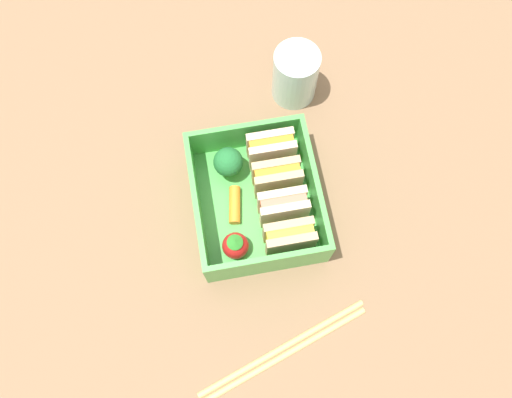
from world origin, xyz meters
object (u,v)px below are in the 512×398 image
object	(u,v)px
chopstick_pair	(281,352)
drinking_glass	(295,75)
sandwich_center_right	(289,238)
sandwich_left	(271,150)
broccoli_floret	(228,162)
carrot_stick_far_left	(234,202)
sandwich_center	(283,207)
sandwich_center_left	(277,178)
strawberry_far_left	(235,245)

from	to	relation	value
chopstick_pair	drinking_glass	distance (cm)	32.95
sandwich_center_right	drinking_glass	xyz separation A→B (cm)	(-20.21, 4.82, 0.06)
sandwich_left	broccoli_floret	bearing A→B (deg)	-81.64
sandwich_center_right	chopstick_pair	size ratio (longest dim) A/B	0.28
carrot_stick_far_left	drinking_glass	size ratio (longest dim) A/B	0.59
sandwich_center	carrot_stick_far_left	xyz separation A→B (cm)	(-2.12, -5.28, -1.80)
sandwich_center_left	strawberry_far_left	size ratio (longest dim) A/B	1.53
sandwich_center_left	chopstick_pair	distance (cm)	19.36
sandwich_left	broccoli_floret	size ratio (longest dim) A/B	1.26
sandwich_center_left	strawberry_far_left	xyz separation A→B (cm)	(6.84, -5.99, -0.83)
sandwich_center_right	carrot_stick_far_left	xyz separation A→B (cm)	(-5.73, -5.28, -1.80)
sandwich_center	strawberry_far_left	distance (cm)	6.86
sandwich_left	sandwich_center_right	world-z (taller)	same
sandwich_left	chopstick_pair	xyz separation A→B (cm)	(22.43, -3.06, -3.31)
carrot_stick_far_left	drinking_glass	xyz separation A→B (cm)	(-14.48, 10.10, 1.86)
sandwich_center_left	carrot_stick_far_left	size ratio (longest dim) A/B	1.25
sandwich_center_right	sandwich_center_left	bearing A→B (deg)	180.00
broccoli_floret	drinking_glass	world-z (taller)	drinking_glass
sandwich_left	sandwich_center_right	size ratio (longest dim) A/B	1.00
sandwich_center_right	carrot_stick_far_left	distance (cm)	7.99
broccoli_floret	chopstick_pair	distance (cm)	22.04
sandwich_left	sandwich_center	xyz separation A→B (cm)	(7.21, 0.00, 0.00)
sandwich_center_left	carrot_stick_far_left	bearing A→B (deg)	-74.26
broccoli_floret	carrot_stick_far_left	bearing A→B (deg)	-1.12
sandwich_center_right	chopstick_pair	xyz separation A→B (cm)	(11.61, -3.06, -3.31)
chopstick_pair	sandwich_center_left	bearing A→B (deg)	170.78
sandwich_center_right	sandwich_left	bearing A→B (deg)	180.00
sandwich_left	chopstick_pair	distance (cm)	22.88
sandwich_center_left	broccoli_floret	xyz separation A→B (cm)	(-2.84, -5.19, 0.11)
broccoli_floret	sandwich_center	bearing A→B (deg)	38.85
carrot_stick_far_left	sandwich_center	bearing A→B (deg)	68.13
carrot_stick_far_left	chopstick_pair	bearing A→B (deg)	7.31
sandwich_center	drinking_glass	distance (cm)	17.29
chopstick_pair	broccoli_floret	bearing A→B (deg)	-174.36
drinking_glass	broccoli_floret	bearing A→B (deg)	-44.61
sandwich_center_right	strawberry_far_left	world-z (taller)	sandwich_center_right
broccoli_floret	chopstick_pair	size ratio (longest dim) A/B	0.22
chopstick_pair	strawberry_far_left	bearing A→B (deg)	-166.25
broccoli_floret	strawberry_far_left	world-z (taller)	broccoli_floret
sandwich_center_left	broccoli_floret	distance (cm)	5.92
sandwich_left	sandwich_center_left	xyz separation A→B (cm)	(3.61, 0.00, 0.00)
sandwich_left	strawberry_far_left	size ratio (longest dim) A/B	1.53
sandwich_center_left	sandwich_center	bearing A→B (deg)	0.00
carrot_stick_far_left	sandwich_left	bearing A→B (deg)	133.98
sandwich_left	drinking_glass	bearing A→B (deg)	152.83
sandwich_center_left	sandwich_center	distance (cm)	3.61
sandwich_center_right	broccoli_floret	world-z (taller)	sandwich_center_right
sandwich_center	carrot_stick_far_left	world-z (taller)	sandwich_center
sandwich_center	strawberry_far_left	bearing A→B (deg)	-61.63
drinking_glass	chopstick_pair	bearing A→B (deg)	-13.90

